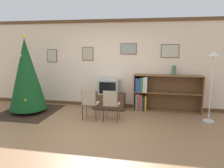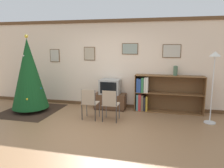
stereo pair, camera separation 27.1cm
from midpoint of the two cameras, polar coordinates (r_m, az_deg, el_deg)
ground_plane at (r=5.06m, az=-4.91°, el=-12.35°), size 24.00×24.00×0.00m
wall_back at (r=6.82m, az=0.86°, el=5.27°), size 8.49×0.11×2.70m
area_rug at (r=6.94m, az=-19.29°, el=-6.58°), size 1.55×1.75×0.01m
christmas_tree at (r=6.71m, az=-19.84°, el=2.52°), size 1.05×1.05×2.22m
tv_console at (r=6.69m, az=0.70°, el=-4.51°), size 0.94×0.49×0.48m
television at (r=6.59m, az=0.70°, el=-0.67°), size 0.60×0.48×0.44m
folding_chair_left at (r=5.69m, az=-4.53°, el=-4.75°), size 0.40×0.40×0.82m
folding_chair_right at (r=5.54m, az=0.94°, el=-5.11°), size 0.40×0.40×0.82m
bookshelf at (r=6.55m, az=12.61°, el=-2.52°), size 1.94×0.36×1.08m
vase at (r=6.48m, az=17.41°, el=3.36°), size 0.12×0.12×0.28m
standing_lamp at (r=5.86m, az=26.32°, el=3.60°), size 0.28×0.28×1.78m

